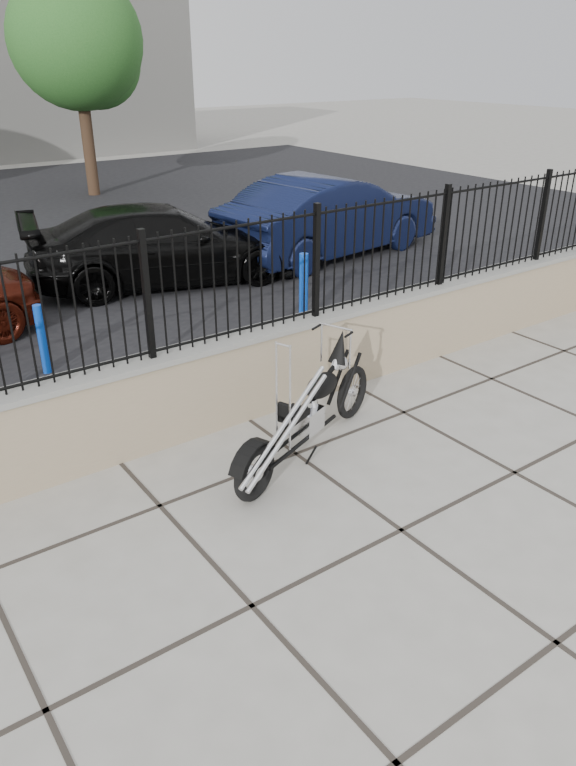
# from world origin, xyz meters

# --- Properties ---
(ground_plane) EXTENTS (90.00, 90.00, 0.00)m
(ground_plane) POSITION_xyz_m (0.00, 0.00, 0.00)
(ground_plane) COLOR #99968E
(ground_plane) RESTS_ON ground
(retaining_wall) EXTENTS (14.00, 0.36, 0.96)m
(retaining_wall) POSITION_xyz_m (0.00, 2.50, 0.48)
(retaining_wall) COLOR gray
(retaining_wall) RESTS_ON ground_plane
(iron_fence) EXTENTS (14.00, 0.08, 1.20)m
(iron_fence) POSITION_xyz_m (0.00, 2.50, 1.56)
(iron_fence) COLOR black
(iron_fence) RESTS_ON retaining_wall
(chopper_motorcycle) EXTENTS (2.27, 1.20, 1.37)m
(chopper_motorcycle) POSITION_xyz_m (0.06, 1.43, 0.68)
(chopper_motorcycle) COLOR black
(chopper_motorcycle) RESTS_ON ground_plane
(car_black) EXTENTS (4.91, 2.91, 1.33)m
(car_black) POSITION_xyz_m (1.54, 7.43, 0.67)
(car_black) COLOR black
(car_black) RESTS_ON parking_lot
(car_blue) EXTENTS (4.87, 2.20, 1.55)m
(car_blue) POSITION_xyz_m (4.99, 7.16, 0.77)
(car_blue) COLOR #0D1433
(car_blue) RESTS_ON parking_lot
(bollard_a) EXTENTS (0.11, 0.11, 0.89)m
(bollard_a) POSITION_xyz_m (-1.39, 4.90, 0.45)
(bollard_a) COLOR #0E24DA
(bollard_a) RESTS_ON ground_plane
(bollard_b) EXTENTS (0.17, 0.17, 1.08)m
(bollard_b) POSITION_xyz_m (2.22, 4.34, 0.54)
(bollard_b) COLOR #0B3BA9
(bollard_b) RESTS_ON ground_plane
(bollard_c) EXTENTS (0.13, 0.13, 0.89)m
(bollard_c) POSITION_xyz_m (5.20, 4.44, 0.44)
(bollard_c) COLOR #0B5AB3
(bollard_c) RESTS_ON ground_plane
(tree_right) EXTENTS (3.46, 3.46, 5.84)m
(tree_right) POSITION_xyz_m (3.62, 16.13, 4.09)
(tree_right) COLOR #382619
(tree_right) RESTS_ON ground_plane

